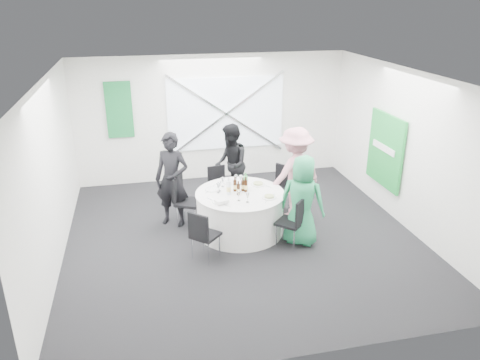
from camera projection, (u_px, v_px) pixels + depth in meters
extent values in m
plane|color=black|center=(242.00, 237.00, 8.24)|extent=(6.00, 6.00, 0.00)
plane|color=white|center=(243.00, 76.00, 7.20)|extent=(6.00, 6.00, 0.00)
plane|color=white|center=(212.00, 118.00, 10.43)|extent=(6.00, 0.00, 6.00)
plane|color=white|center=(306.00, 253.00, 5.00)|extent=(6.00, 0.00, 6.00)
plane|color=white|center=(51.00, 176.00, 7.10)|extent=(0.00, 6.00, 6.00)
plane|color=white|center=(406.00, 150.00, 8.33)|extent=(0.00, 6.00, 6.00)
cube|color=white|center=(226.00, 113.00, 10.42)|extent=(2.60, 0.03, 1.60)
cube|color=silver|center=(226.00, 114.00, 10.39)|extent=(2.63, 0.05, 1.84)
cube|color=silver|center=(226.00, 114.00, 10.39)|extent=(2.63, 0.05, 1.84)
cube|color=#166E3B|center=(119.00, 110.00, 9.87)|extent=(0.55, 0.04, 1.20)
cube|color=green|center=(385.00, 150.00, 8.93)|extent=(0.05, 1.20, 1.40)
cylinder|color=white|center=(240.00, 213.00, 8.28)|extent=(1.52, 1.52, 0.74)
cylinder|color=white|center=(240.00, 193.00, 8.14)|extent=(1.56, 1.56, 0.02)
cube|color=black|center=(219.00, 189.00, 9.22)|extent=(0.43, 0.43, 0.04)
cube|color=black|center=(216.00, 175.00, 9.29)|extent=(0.36, 0.09, 0.40)
cylinder|color=silver|center=(224.00, 195.00, 9.48)|extent=(0.02, 0.02, 0.38)
cylinder|color=silver|center=(210.00, 197.00, 9.38)|extent=(0.02, 0.02, 0.38)
cylinder|color=silver|center=(229.00, 200.00, 9.22)|extent=(0.02, 0.02, 0.38)
cylinder|color=silver|center=(215.00, 203.00, 9.11)|extent=(0.02, 0.02, 0.38)
cube|color=black|center=(189.00, 202.00, 8.48)|extent=(0.58, 0.58, 0.05)
cube|color=black|center=(178.00, 188.00, 8.44)|extent=(0.23, 0.38, 0.46)
cylinder|color=silver|center=(184.00, 209.00, 8.77)|extent=(0.02, 0.02, 0.44)
cylinder|color=silver|center=(177.00, 217.00, 8.46)|extent=(0.02, 0.02, 0.44)
cylinder|color=silver|center=(202.00, 211.00, 8.68)|extent=(0.02, 0.02, 0.44)
cylinder|color=silver|center=(195.00, 220.00, 8.37)|extent=(0.02, 0.02, 0.44)
cube|color=black|center=(278.00, 190.00, 9.07)|extent=(0.57, 0.57, 0.05)
cube|color=black|center=(284.00, 176.00, 9.12)|extent=(0.27, 0.33, 0.44)
cylinder|color=silver|center=(289.00, 200.00, 9.17)|extent=(0.02, 0.02, 0.42)
cylinder|color=silver|center=(276.00, 196.00, 9.37)|extent=(0.02, 0.02, 0.42)
cylinder|color=silver|center=(279.00, 206.00, 8.93)|extent=(0.02, 0.02, 0.42)
cylinder|color=silver|center=(266.00, 201.00, 9.13)|extent=(0.02, 0.02, 0.42)
cube|color=black|center=(290.00, 222.00, 7.80)|extent=(0.57, 0.57, 0.05)
cube|color=black|center=(301.00, 212.00, 7.62)|extent=(0.29, 0.31, 0.43)
cylinder|color=silver|center=(294.00, 241.00, 7.67)|extent=(0.02, 0.02, 0.41)
cylinder|color=silver|center=(302.00, 233.00, 7.94)|extent=(0.02, 0.02, 0.41)
cylinder|color=silver|center=(276.00, 236.00, 7.83)|extent=(0.02, 0.02, 0.41)
cylinder|color=silver|center=(285.00, 228.00, 8.09)|extent=(0.02, 0.02, 0.41)
cube|color=black|center=(206.00, 235.00, 7.42)|extent=(0.55, 0.55, 0.05)
cube|color=black|center=(198.00, 227.00, 7.18)|extent=(0.29, 0.28, 0.42)
cylinder|color=silver|center=(192.00, 249.00, 7.45)|extent=(0.02, 0.02, 0.40)
cylinder|color=silver|center=(208.00, 254.00, 7.30)|extent=(0.02, 0.02, 0.40)
cylinder|color=silver|center=(204.00, 241.00, 7.70)|extent=(0.02, 0.02, 0.40)
cylinder|color=silver|center=(220.00, 246.00, 7.55)|extent=(0.02, 0.02, 0.40)
imported|color=black|center=(172.00, 180.00, 8.41)|extent=(0.76, 0.67, 1.74)
imported|color=black|center=(231.00, 165.00, 9.30)|extent=(0.50, 0.83, 1.64)
imported|color=pink|center=(295.00, 173.00, 8.70)|extent=(1.24, 0.88, 1.75)
imported|color=#27915B|center=(302.00, 201.00, 7.77)|extent=(0.91, 0.83, 1.56)
cylinder|color=white|center=(230.00, 182.00, 8.57)|extent=(0.27, 0.27, 0.01)
cylinder|color=white|center=(212.00, 189.00, 8.26)|extent=(0.26, 0.26, 0.01)
cylinder|color=white|center=(258.00, 184.00, 8.48)|extent=(0.27, 0.27, 0.01)
cylinder|color=#92B360|center=(258.00, 183.00, 8.47)|extent=(0.17, 0.17, 0.02)
cylinder|color=white|center=(269.00, 197.00, 7.94)|extent=(0.25, 0.25, 0.01)
cylinder|color=#92B360|center=(269.00, 196.00, 7.93)|extent=(0.16, 0.16, 0.02)
cylinder|color=white|center=(220.00, 202.00, 7.77)|extent=(0.25, 0.25, 0.01)
cube|color=white|center=(222.00, 201.00, 7.69)|extent=(0.23, 0.19, 0.06)
cylinder|color=#351909|center=(235.00, 186.00, 8.17)|extent=(0.06, 0.06, 0.20)
cylinder|color=#351909|center=(235.00, 179.00, 8.12)|extent=(0.02, 0.02, 0.06)
cylinder|color=#E1CA77|center=(235.00, 187.00, 8.18)|extent=(0.06, 0.06, 0.07)
cylinder|color=#351909|center=(243.00, 186.00, 8.19)|extent=(0.06, 0.06, 0.19)
cylinder|color=#351909|center=(243.00, 179.00, 8.14)|extent=(0.02, 0.02, 0.06)
cylinder|color=#E1CA77|center=(243.00, 187.00, 8.20)|extent=(0.06, 0.06, 0.07)
cylinder|color=#351909|center=(246.00, 186.00, 8.14)|extent=(0.06, 0.06, 0.22)
cylinder|color=#351909|center=(246.00, 179.00, 8.09)|extent=(0.02, 0.02, 0.06)
cylinder|color=#E1CA77|center=(246.00, 187.00, 8.15)|extent=(0.06, 0.06, 0.08)
cylinder|color=#351909|center=(238.00, 189.00, 8.03)|extent=(0.06, 0.06, 0.19)
cylinder|color=#351909|center=(238.00, 183.00, 7.98)|extent=(0.02, 0.02, 0.06)
cylinder|color=#E1CA77|center=(238.00, 191.00, 8.04)|extent=(0.06, 0.06, 0.07)
cylinder|color=green|center=(246.00, 183.00, 8.24)|extent=(0.08, 0.08, 0.25)
cylinder|color=green|center=(246.00, 175.00, 8.18)|extent=(0.03, 0.03, 0.06)
cylinder|color=#E1CA77|center=(246.00, 184.00, 8.25)|extent=(0.08, 0.08, 0.09)
cylinder|color=white|center=(229.00, 188.00, 8.04)|extent=(0.08, 0.08, 0.24)
cylinder|color=white|center=(229.00, 179.00, 7.98)|extent=(0.03, 0.03, 0.06)
cylinder|color=#E1CA77|center=(229.00, 189.00, 8.05)|extent=(0.08, 0.08, 0.08)
cylinder|color=white|center=(218.00, 192.00, 8.14)|extent=(0.06, 0.06, 0.00)
cylinder|color=white|center=(218.00, 190.00, 8.12)|extent=(0.01, 0.01, 0.10)
cone|color=white|center=(218.00, 186.00, 8.10)|extent=(0.07, 0.07, 0.08)
cylinder|color=white|center=(220.00, 191.00, 8.20)|extent=(0.06, 0.06, 0.00)
cylinder|color=white|center=(220.00, 188.00, 8.18)|extent=(0.01, 0.01, 0.10)
cone|color=white|center=(220.00, 184.00, 8.16)|extent=(0.07, 0.07, 0.08)
cylinder|color=white|center=(241.00, 184.00, 8.50)|extent=(0.06, 0.06, 0.00)
cylinder|color=white|center=(241.00, 182.00, 8.48)|extent=(0.01, 0.01, 0.10)
cone|color=white|center=(241.00, 178.00, 8.45)|extent=(0.07, 0.07, 0.08)
cylinder|color=white|center=(239.00, 201.00, 7.83)|extent=(0.06, 0.06, 0.00)
cylinder|color=white|center=(239.00, 198.00, 7.81)|extent=(0.01, 0.01, 0.10)
cone|color=white|center=(239.00, 194.00, 7.78)|extent=(0.07, 0.07, 0.08)
cylinder|color=white|center=(236.00, 184.00, 8.52)|extent=(0.06, 0.06, 0.00)
cylinder|color=white|center=(236.00, 181.00, 8.50)|extent=(0.01, 0.01, 0.10)
cone|color=white|center=(236.00, 177.00, 8.47)|extent=(0.07, 0.07, 0.08)
cylinder|color=white|center=(223.00, 186.00, 8.40)|extent=(0.06, 0.06, 0.00)
cylinder|color=white|center=(223.00, 184.00, 8.38)|extent=(0.01, 0.01, 0.10)
cone|color=white|center=(223.00, 180.00, 8.35)|extent=(0.07, 0.07, 0.08)
cylinder|color=white|center=(248.00, 202.00, 7.77)|extent=(0.06, 0.06, 0.00)
cylinder|color=white|center=(248.00, 199.00, 7.75)|extent=(0.01, 0.01, 0.10)
cone|color=white|center=(248.00, 195.00, 7.72)|extent=(0.07, 0.07, 0.08)
cube|color=silver|center=(210.00, 199.00, 7.87)|extent=(0.10, 0.13, 0.01)
cube|color=silver|center=(227.00, 206.00, 7.63)|extent=(0.11, 0.13, 0.01)
cube|color=silver|center=(245.00, 181.00, 8.66)|extent=(0.15, 0.03, 0.01)
cube|color=silver|center=(222.00, 182.00, 8.57)|extent=(0.15, 0.03, 0.01)
cube|color=silver|center=(214.00, 185.00, 8.44)|extent=(0.09, 0.14, 0.01)
cube|color=silver|center=(207.00, 192.00, 8.16)|extent=(0.09, 0.13, 0.01)
cube|color=silver|center=(268.00, 186.00, 8.39)|extent=(0.10, 0.13, 0.01)
cube|color=silver|center=(257.00, 182.00, 8.59)|extent=(0.08, 0.14, 0.01)
cube|color=silver|center=(267.00, 201.00, 7.79)|extent=(0.10, 0.13, 0.01)
cube|color=silver|center=(273.00, 196.00, 8.01)|extent=(0.11, 0.12, 0.01)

